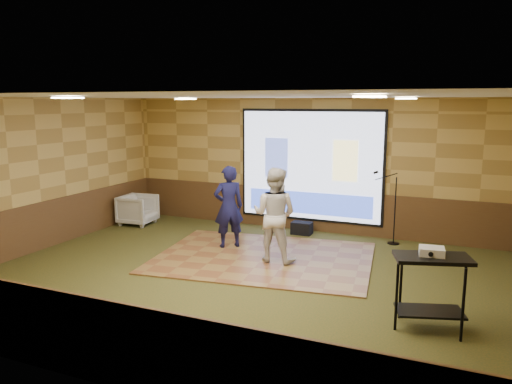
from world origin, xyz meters
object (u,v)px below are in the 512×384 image
at_px(projector_screen, 310,167).
at_px(av_table, 431,278).
at_px(player_right, 274,215).
at_px(duffel_bag, 302,228).
at_px(dance_floor, 264,257).
at_px(projector, 432,251).
at_px(banquet_chair, 138,210).
at_px(player_left, 229,207).
at_px(mic_stand, 392,220).

height_order(projector_screen, av_table, projector_screen).
distance_m(player_right, duffel_bag, 2.22).
relative_size(dance_floor, player_right, 2.30).
bearing_deg(projector, duffel_bag, 120.72).
distance_m(banquet_chair, duffel_bag, 3.98).
distance_m(player_left, duffel_bag, 2.03).
relative_size(player_right, av_table, 1.75).
bearing_deg(banquet_chair, projector, -118.95).
bearing_deg(dance_floor, av_table, -31.61).
height_order(projector, banquet_chair, projector).
distance_m(projector_screen, duffel_bag, 1.38).
distance_m(player_right, mic_stand, 2.79).
bearing_deg(banquet_chair, mic_stand, -87.56).
height_order(dance_floor, av_table, av_table).
relative_size(player_right, mic_stand, 1.14).
bearing_deg(mic_stand, projector_screen, 164.06).
bearing_deg(player_right, duffel_bag, -85.10).
bearing_deg(mic_stand, player_left, -157.18).
relative_size(av_table, mic_stand, 0.65).
distance_m(dance_floor, player_right, 0.93).
height_order(player_right, banquet_chair, player_right).
relative_size(player_left, duffel_bag, 3.73).
bearing_deg(player_right, av_table, 148.78).
xyz_separation_m(projector_screen, av_table, (2.94, -4.22, -0.78)).
bearing_deg(player_right, dance_floor, -26.00).
xyz_separation_m(dance_floor, duffel_bag, (0.11, 1.95, 0.12)).
bearing_deg(player_left, banquet_chair, -57.61).
bearing_deg(banquet_chair, dance_floor, -112.86).
relative_size(mic_stand, duffel_bag, 3.44).
height_order(dance_floor, player_right, player_right).
height_order(player_left, duffel_bag, player_left).
height_order(player_right, mic_stand, player_right).
bearing_deg(player_left, projector_screen, -158.77).
distance_m(av_table, mic_stand, 4.03).
bearing_deg(projector, mic_stand, 97.94).
distance_m(projector_screen, av_table, 5.20).
xyz_separation_m(av_table, duffel_bag, (-3.00, 3.86, -0.56)).
distance_m(player_right, projector, 3.32).
height_order(player_right, duffel_bag, player_right).
distance_m(player_left, av_table, 4.61).
height_order(av_table, banquet_chair, av_table).
xyz_separation_m(player_right, duffel_bag, (-0.15, 2.08, -0.76)).
distance_m(dance_floor, av_table, 3.71).
height_order(dance_floor, duffel_bag, duffel_bag).
height_order(player_left, banquet_chair, player_left).
distance_m(mic_stand, banquet_chair, 5.90).
bearing_deg(player_left, dance_floor, 118.99).
height_order(projector_screen, duffel_bag, projector_screen).
relative_size(mic_stand, banquet_chair, 1.93).
height_order(banquet_chair, duffel_bag, banquet_chair).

